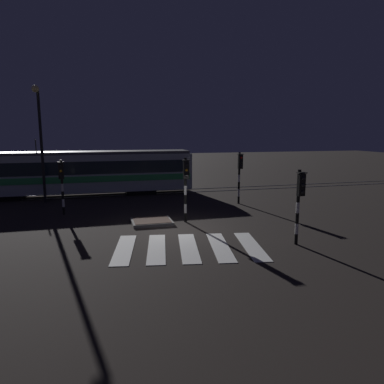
{
  "coord_description": "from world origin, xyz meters",
  "views": [
    {
      "loc": [
        -3.41,
        -15.83,
        4.65
      ],
      "look_at": [
        1.49,
        2.52,
        1.4
      ],
      "focal_mm": 32.97,
      "sensor_mm": 36.0,
      "label": 1
    }
  ],
  "objects_px": {
    "traffic_light_median_centre": "(186,180)",
    "street_lamp_trackside_left": "(40,131)",
    "traffic_light_corner_far_left": "(62,179)",
    "tram": "(75,172)",
    "traffic_light_corner_near_right": "(300,196)",
    "traffic_light_corner_far_right": "(240,170)"
  },
  "relations": [
    {
      "from": "traffic_light_corner_near_right",
      "to": "street_lamp_trackside_left",
      "type": "relative_size",
      "value": 0.42
    },
    {
      "from": "street_lamp_trackside_left",
      "to": "traffic_light_corner_far_left",
      "type": "bearing_deg",
      "value": -68.42
    },
    {
      "from": "traffic_light_corner_far_left",
      "to": "street_lamp_trackside_left",
      "type": "bearing_deg",
      "value": 111.58
    },
    {
      "from": "traffic_light_median_centre",
      "to": "street_lamp_trackside_left",
      "type": "xyz_separation_m",
      "value": [
        -7.79,
        7.19,
        2.49
      ]
    },
    {
      "from": "traffic_light_median_centre",
      "to": "tram",
      "type": "bearing_deg",
      "value": 121.68
    },
    {
      "from": "traffic_light_corner_near_right",
      "to": "street_lamp_trackside_left",
      "type": "xyz_separation_m",
      "value": [
        -11.37,
        11.99,
        2.63
      ]
    },
    {
      "from": "traffic_light_corner_far_right",
      "to": "street_lamp_trackside_left",
      "type": "bearing_deg",
      "value": 164.39
    },
    {
      "from": "traffic_light_corner_far_left",
      "to": "tram",
      "type": "xyz_separation_m",
      "value": [
        0.38,
        6.17,
        -0.3
      ]
    },
    {
      "from": "traffic_light_median_centre",
      "to": "street_lamp_trackside_left",
      "type": "height_order",
      "value": "street_lamp_trackside_left"
    },
    {
      "from": "traffic_light_corner_far_left",
      "to": "traffic_light_median_centre",
      "type": "bearing_deg",
      "value": -28.54
    },
    {
      "from": "traffic_light_corner_far_left",
      "to": "tram",
      "type": "height_order",
      "value": "tram"
    },
    {
      "from": "traffic_light_median_centre",
      "to": "street_lamp_trackside_left",
      "type": "bearing_deg",
      "value": 137.29
    },
    {
      "from": "tram",
      "to": "traffic_light_median_centre",
      "type": "bearing_deg",
      "value": -58.32
    },
    {
      "from": "traffic_light_corner_far_left",
      "to": "traffic_light_corner_near_right",
      "type": "xyz_separation_m",
      "value": [
        9.88,
        -8.23,
        0.02
      ]
    },
    {
      "from": "traffic_light_corner_far_left",
      "to": "traffic_light_median_centre",
      "type": "height_order",
      "value": "traffic_light_median_centre"
    },
    {
      "from": "traffic_light_median_centre",
      "to": "traffic_light_corner_near_right",
      "type": "bearing_deg",
      "value": -53.32
    },
    {
      "from": "traffic_light_corner_far_left",
      "to": "traffic_light_corner_near_right",
      "type": "relative_size",
      "value": 0.99
    },
    {
      "from": "traffic_light_corner_far_right",
      "to": "street_lamp_trackside_left",
      "type": "distance_m",
      "value": 13.02
    },
    {
      "from": "street_lamp_trackside_left",
      "to": "traffic_light_corner_near_right",
      "type": "bearing_deg",
      "value": -46.54
    },
    {
      "from": "traffic_light_corner_far_right",
      "to": "street_lamp_trackside_left",
      "type": "height_order",
      "value": "street_lamp_trackside_left"
    },
    {
      "from": "traffic_light_corner_far_right",
      "to": "traffic_light_corner_near_right",
      "type": "relative_size",
      "value": 1.07
    },
    {
      "from": "traffic_light_corner_far_left",
      "to": "street_lamp_trackside_left",
      "type": "xyz_separation_m",
      "value": [
        -1.49,
        3.76,
        2.65
      ]
    }
  ]
}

